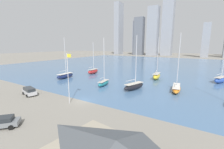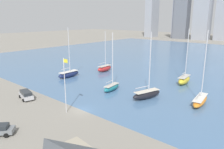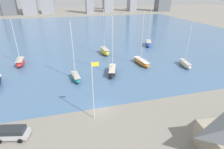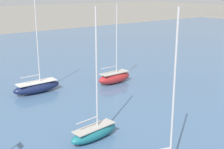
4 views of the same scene
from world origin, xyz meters
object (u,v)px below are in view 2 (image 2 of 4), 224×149
Objects in this scene: sailboat_red at (105,68)px; parked_suv_silver at (26,95)px; flag_pole at (65,84)px; sailboat_yellow at (184,80)px; sailboat_black at (147,94)px; sailboat_orange at (200,100)px; sailboat_navy at (69,74)px; sailboat_teal at (112,87)px.

sailboat_red is 32.09m from parked_suv_silver.
flag_pole reaches higher than parked_suv_silver.
sailboat_yellow reaches higher than flag_pole.
sailboat_yellow is 41.99m from parked_suv_silver.
sailboat_black is 0.96× the size of sailboat_orange.
sailboat_navy reaches higher than flag_pole.
flag_pole is at bearing -90.57° from sailboat_teal.
sailboat_black is at bearing 65.31° from flag_pole.
sailboat_black is 27.79m from parked_suv_silver.
sailboat_teal is 21.26m from sailboat_red.
sailboat_teal is at bearing -127.76° from sailboat_yellow.
sailboat_orange is at bearing -40.90° from parked_suv_silver.
sailboat_black reaches higher than sailboat_teal.
sailboat_navy reaches higher than sailboat_black.
sailboat_red is (-15.70, 14.33, 0.15)m from sailboat_teal.
sailboat_orange reaches higher than sailboat_black.
flag_pole is at bearing -62.27° from sailboat_red.
sailboat_teal is 21.23m from sailboat_orange.
sailboat_black is (28.80, -0.17, 0.03)m from sailboat_navy.
parked_suv_silver is at bearing -150.60° from sailboat_orange.
sailboat_navy is 0.98× the size of sailboat_orange.
flag_pole is at bearing -97.77° from sailboat_black.
sailboat_yellow is 27.56m from sailboat_red.
sailboat_red is 2.64× the size of parked_suv_silver.
sailboat_navy is 1.00× the size of sailboat_yellow.
sailboat_black is (7.80, 16.98, -4.87)m from flag_pole.
sailboat_navy is 34.86m from sailboat_yellow.
flag_pole is 0.79× the size of sailboat_red.
sailboat_navy is 2.93× the size of parked_suv_silver.
sailboat_teal is at bearing -5.47° from sailboat_navy.
sailboat_orange is at bearing 7.22° from sailboat_teal.
sailboat_orange reaches higher than flag_pole.
sailboat_black is at bearing -163.30° from sailboat_orange.
sailboat_yellow is at bearing 101.18° from sailboat_black.
sailboat_yellow is (1.71, 17.03, 0.15)m from sailboat_black.
sailboat_red is at bearing -177.28° from sailboat_yellow.
flag_pole is 13.99m from parked_suv_silver.
sailboat_navy is 39.63m from sailboat_orange.
sailboat_orange is at bearing 40.41° from sailboat_black.
flag_pole is 19.31m from sailboat_black.
sailboat_black is 28.87m from sailboat_red.
sailboat_orange is (8.87, -12.43, -0.27)m from sailboat_yellow.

